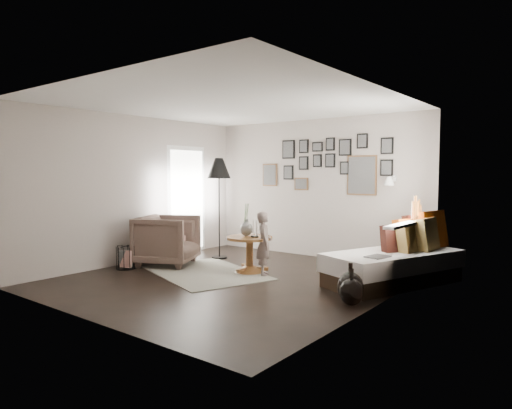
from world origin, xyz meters
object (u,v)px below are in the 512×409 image
Objects in this scene: pedestal_table at (250,256)px; demijohn_small at (351,292)px; magazine_basket at (126,258)px; demijohn_large at (350,287)px; armchair at (167,240)px; floor_lamp at (219,172)px; vase at (246,226)px; child at (264,244)px; daybed at (396,260)px.

pedestal_table reaches higher than demijohn_small.
magazine_basket is 3.86m from demijohn_large.
pedestal_table is 1.85× the size of magazine_basket.
pedestal_table is 0.77× the size of armchair.
armchair is at bearing -163.92° from pedestal_table.
floor_lamp is (-1.19, 0.59, 1.34)m from pedestal_table.
vase is at bearing -98.74° from armchair.
demijohn_small is (3.90, 0.37, -0.02)m from magazine_basket.
magazine_basket is (-0.31, -0.63, -0.25)m from armchair.
child is at bearing -22.54° from floor_lamp.
demijohn_large reaches higher than demijohn_small.
daybed is at bearing 19.13° from pedestal_table.
demijohn_small is at bearing -120.68° from armchair.
floor_lamp is at bearing -156.60° from daybed.
demijohn_large is at bearing -148.39° from child.
daybed is (2.12, 0.73, 0.06)m from pedestal_table.
child reaches higher than demijohn_large.
armchair is 2.39× the size of magazine_basket.
armchair is 1.58m from floor_lamp.
armchair is 3.53m from demijohn_large.
armchair is 0.95× the size of child.
vase reaches higher than child.
vase is 2.09m from magazine_basket.
demijohn_large is at bearing -19.78° from floor_lamp.
floor_lamp is at bearing -41.97° from armchair.
demijohn_large is (2.04, -0.57, -0.08)m from pedestal_table.
daybed is at bearing -98.55° from armchair.
pedestal_table is 1.65× the size of demijohn_small.
magazine_basket is at bearing 74.90° from child.
demijohn_small is 1.95m from child.
floor_lamp is (-3.31, -0.14, 1.28)m from daybed.
daybed is 3.78m from armchair.
armchair is 0.51× the size of floor_lamp.
magazine_basket is at bearing 127.33° from armchair.
demijohn_large is 1.10× the size of demijohn_small.
vase reaches higher than demijohn_large.
floor_lamp reaches higher than vase.
armchair reaches higher than demijohn_small.
demijohn_small is at bearing -17.94° from vase.
demijohn_large is 0.49× the size of child.
demijohn_large is (3.24, -1.16, -1.42)m from floor_lamp.
vase is 2.35m from daybed.
child is at bearing 26.00° from magazine_basket.
child reaches higher than demijohn_small.
floor_lamp reaches higher than child.
floor_lamp is at bearing 153.57° from pedestal_table.
demijohn_large is at bearing 7.23° from magazine_basket.
vase is 1.18× the size of demijohn_small.
magazine_basket is at bearing -147.72° from vase.
vase is at bearing 41.29° from child.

